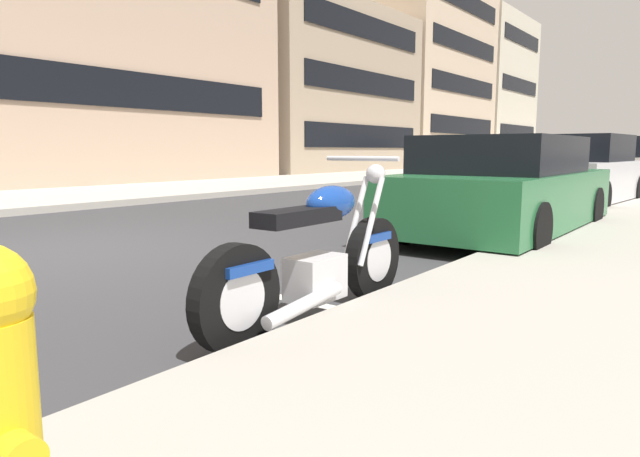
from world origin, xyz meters
TOP-DOWN VIEW (x-y plane):
  - ground_plane at (0.00, 0.00)m, footprint 260.00×260.00m
  - sidewalk_far_curb at (12.00, 6.54)m, footprint 120.00×5.00m
  - parking_stall_stripe at (0.00, -3.44)m, footprint 0.12×2.20m
  - parked_motorcycle at (-0.30, -3.96)m, footprint 2.14×0.62m
  - parked_car_behind_motorcycle at (4.23, -3.66)m, footprint 4.32×1.85m
  - parked_car_far_down_curb at (9.24, -3.50)m, footprint 4.15×2.02m
  - parked_car_mid_block at (14.37, -3.30)m, footprint 4.65×2.02m
  - crossing_truck at (34.71, -0.35)m, footprint 2.27×5.10m
  - townhouse_behind_pole at (20.37, 13.03)m, footprint 11.58×8.46m
  - townhouse_far_uphill at (32.33, 14.29)m, footprint 11.54×10.99m
  - townhouse_mid_block at (43.50, 12.91)m, footprint 9.84×8.21m

SIDE VIEW (x-z plane):
  - ground_plane at x=0.00m, z-range 0.00..0.00m
  - parking_stall_stripe at x=0.00m, z-range 0.00..0.01m
  - sidewalk_far_curb at x=12.00m, z-range 0.00..0.14m
  - parked_motorcycle at x=-0.30m, z-range -0.13..0.99m
  - parked_car_behind_motorcycle at x=4.23m, z-range -0.03..1.31m
  - parked_car_far_down_curb at x=9.24m, z-range -0.05..1.43m
  - parked_car_mid_block at x=14.37m, z-range -0.03..1.46m
  - crossing_truck at x=34.71m, z-range 0.04..2.02m
  - townhouse_behind_pole at x=20.37m, z-range 0.00..8.37m
  - townhouse_mid_block at x=43.50m, z-range 0.00..11.98m
  - townhouse_far_uphill at x=32.33m, z-range 0.00..12.57m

